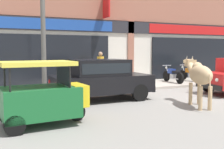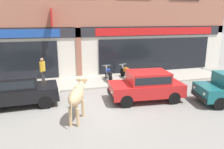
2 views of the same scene
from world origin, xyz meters
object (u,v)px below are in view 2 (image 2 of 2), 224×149
at_px(car_0, 147,84).
at_px(motorcycle_1, 127,73).
at_px(cow, 77,96).
at_px(car_1, 17,89).
at_px(pedestrian, 42,68).
at_px(motorcycle_0, 108,75).

distance_m(car_0, motorcycle_1, 3.66).
relative_size(cow, motorcycle_1, 1.14).
bearing_deg(car_1, cow, -42.29).
xyz_separation_m(car_1, motorcycle_1, (6.31, 2.65, -0.31)).
xyz_separation_m(car_1, pedestrian, (1.08, 2.84, 0.29)).
xyz_separation_m(motorcycle_0, motorcycle_1, (1.28, 0.07, 0.00)).
height_order(motorcycle_1, pedestrian, pedestrian).
bearing_deg(cow, motorcycle_1, 51.82).
height_order(cow, car_0, cow).
relative_size(car_1, motorcycle_0, 2.02).
distance_m(cow, car_0, 3.76).
bearing_deg(motorcycle_1, car_0, -94.89).
relative_size(cow, car_1, 0.56).
bearing_deg(motorcycle_0, car_1, -152.80).
bearing_deg(car_1, motorcycle_1, 22.80).
bearing_deg(motorcycle_0, car_0, -74.72).
bearing_deg(pedestrian, motorcycle_1, -2.12).
distance_m(car_1, motorcycle_1, 6.85).
height_order(car_0, pedestrian, pedestrian).
xyz_separation_m(motorcycle_1, pedestrian, (-5.23, 0.19, 0.60)).
relative_size(car_1, pedestrian, 2.28).
distance_m(car_1, pedestrian, 3.06).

